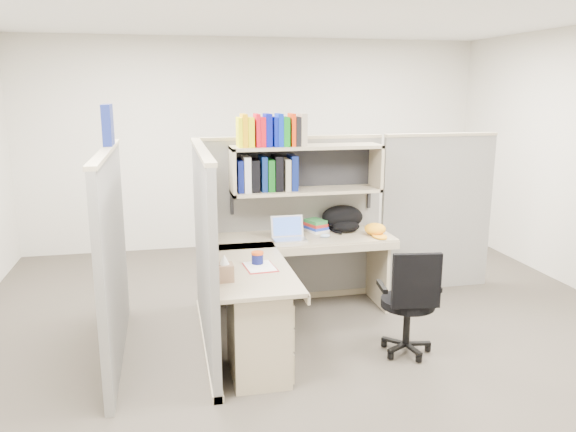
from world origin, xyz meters
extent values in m
plane|color=#353029|center=(0.00, 0.00, 0.00)|extent=(6.00, 6.00, 0.00)
plane|color=beige|center=(0.00, 3.00, 1.35)|extent=(6.00, 0.00, 6.00)
plane|color=white|center=(0.00, 0.00, 2.70)|extent=(6.00, 6.00, 0.00)
cube|color=slate|center=(0.00, 0.90, 0.80)|extent=(1.80, 0.06, 1.60)
cube|color=tan|center=(0.00, 0.90, 1.61)|extent=(1.80, 0.08, 0.03)
cube|color=slate|center=(-0.90, 0.00, 0.80)|extent=(0.06, 1.80, 1.60)
cube|color=tan|center=(-0.90, 0.00, 1.61)|extent=(0.08, 1.80, 0.03)
cube|color=slate|center=(-1.60, 0.00, 0.80)|extent=(0.06, 1.80, 1.60)
cube|color=slate|center=(1.55, 0.90, 0.80)|extent=(1.20, 0.06, 1.60)
cube|color=navy|center=(-1.60, 0.35, 1.79)|extent=(0.07, 0.27, 0.32)
cube|color=white|center=(-0.87, 0.15, 1.20)|extent=(0.00, 0.21, 0.28)
cube|color=gray|center=(0.10, 0.70, 1.55)|extent=(1.40, 0.34, 0.03)
cube|color=gray|center=(0.10, 0.70, 1.14)|extent=(1.40, 0.34, 0.03)
cube|color=gray|center=(-0.58, 0.70, 1.34)|extent=(0.03, 0.34, 0.44)
cube|color=gray|center=(0.78, 0.70, 1.34)|extent=(0.03, 0.34, 0.44)
cube|color=black|center=(0.10, 0.86, 1.34)|extent=(1.38, 0.01, 0.41)
cube|color=#E5EA04|center=(-0.52, 0.68, 1.69)|extent=(0.03, 0.20, 0.26)
cube|color=#DF9D04|center=(-0.48, 0.68, 1.71)|extent=(0.05, 0.20, 0.29)
cube|color=#D9CF04|center=(-0.42, 0.68, 1.69)|extent=(0.06, 0.20, 0.26)
cube|color=red|center=(-0.36, 0.68, 1.71)|extent=(0.04, 0.20, 0.29)
cube|color=#BC0715|center=(-0.32, 0.68, 1.69)|extent=(0.05, 0.20, 0.26)
cube|color=#040B89|center=(-0.27, 0.68, 1.71)|extent=(0.06, 0.20, 0.29)
cube|color=#04118C|center=(-0.20, 0.68, 1.69)|extent=(0.04, 0.20, 0.26)
cube|color=#0522A8|center=(-0.16, 0.68, 1.71)|extent=(0.04, 0.20, 0.29)
cube|color=#087112|center=(-0.11, 0.68, 1.69)|extent=(0.06, 0.20, 0.26)
cube|color=red|center=(-0.04, 0.68, 1.71)|extent=(0.04, 0.20, 0.29)
cube|color=black|center=(0.00, 0.68, 1.69)|extent=(0.05, 0.20, 0.26)
cube|color=#9F907A|center=(0.05, 0.68, 1.71)|extent=(0.06, 0.20, 0.29)
cube|color=#081051|center=(-0.52, 0.72, 1.30)|extent=(0.05, 0.24, 0.29)
cube|color=#BBBBBB|center=(-0.46, 0.72, 1.31)|extent=(0.06, 0.24, 0.32)
cube|color=black|center=(-0.39, 0.72, 1.30)|extent=(0.07, 0.24, 0.29)
cube|color=#081B50|center=(-0.30, 0.72, 1.31)|extent=(0.05, 0.24, 0.32)
cube|color=#0A4810|center=(-0.24, 0.72, 1.30)|extent=(0.06, 0.24, 0.29)
cube|color=black|center=(-0.17, 0.72, 1.31)|extent=(0.07, 0.24, 0.32)
cube|color=gray|center=(-0.09, 0.72, 1.30)|extent=(0.05, 0.24, 0.29)
cube|color=#081453|center=(-0.03, 0.72, 1.31)|extent=(0.06, 0.24, 0.32)
cube|color=gray|center=(0.00, 0.57, 0.71)|extent=(1.74, 0.60, 0.03)
cube|color=gray|center=(-0.57, -0.20, 0.71)|extent=(0.60, 1.34, 0.03)
cube|color=gray|center=(0.00, 0.27, 0.68)|extent=(1.74, 0.02, 0.07)
cube|color=gray|center=(-0.27, -0.20, 0.68)|extent=(0.02, 1.34, 0.07)
cube|color=gray|center=(-0.57, -0.55, 0.34)|extent=(0.40, 0.55, 0.68)
cube|color=tan|center=(-0.36, -0.55, 0.54)|extent=(0.02, 0.50, 0.16)
cube|color=tan|center=(-0.36, -0.55, 0.36)|extent=(0.02, 0.50, 0.16)
cube|color=tan|center=(-0.36, -0.55, 0.14)|extent=(0.02, 0.50, 0.22)
cube|color=#B2B2B7|center=(-0.35, -0.55, 0.54)|extent=(0.01, 0.12, 0.01)
cube|color=gray|center=(0.80, 0.60, 0.35)|extent=(0.03, 0.55, 0.70)
cylinder|color=#0D124E|center=(-0.50, -0.15, 0.77)|extent=(0.09, 0.09, 0.08)
cylinder|color=#C84412|center=(-0.50, -0.15, 0.82)|extent=(0.10, 0.10, 0.02)
ellipsoid|color=#98B5D8|center=(0.23, 0.49, 0.75)|extent=(0.10, 0.07, 0.04)
cylinder|color=white|center=(0.03, 0.74, 0.78)|extent=(0.07, 0.07, 0.10)
cylinder|color=black|center=(0.64, -0.46, 0.43)|extent=(0.42, 0.42, 0.06)
cube|color=black|center=(0.61, -0.65, 0.68)|extent=(0.37, 0.10, 0.42)
cylinder|color=black|center=(0.64, -0.46, 0.26)|extent=(0.05, 0.05, 0.37)
cylinder|color=black|center=(0.64, -0.46, 0.05)|extent=(0.40, 0.40, 0.09)
cube|color=black|center=(0.43, -0.43, 0.57)|extent=(0.07, 0.24, 0.04)
cube|color=black|center=(0.84, -0.49, 0.57)|extent=(0.07, 0.24, 0.04)
camera|label=1|loc=(-1.17, -4.30, 2.08)|focal=35.00mm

